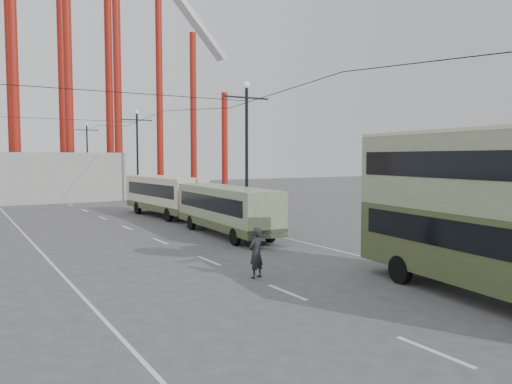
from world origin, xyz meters
TOP-DOWN VIEW (x-y plane):
  - ground at (0.00, 0.00)m, footprint 160.00×160.00m
  - road_markings at (-0.86, 19.70)m, footprint 12.52×120.00m
  - lamp_post_mid at (5.60, 18.00)m, footprint 3.20×0.44m
  - lamp_post_far at (5.60, 40.00)m, footprint 3.20×0.44m
  - lamp_post_distant at (5.60, 62.00)m, footprint 3.20×0.44m
  - roller_coaster at (-2.49, 56.89)m, footprint 52.95×5.00m
  - fairground_shed at (-6.00, 47.00)m, footprint 22.00×10.00m
  - double_decker_bus at (3.96, -0.09)m, footprint 3.81×10.37m
  - single_decker_green at (3.05, 16.00)m, footprint 2.86×10.08m
  - single_decker_cream at (3.34, 26.63)m, footprint 2.99×9.88m
  - pedestrian at (-0.84, 6.26)m, footprint 0.82×0.68m

SIDE VIEW (x-z plane):
  - ground at x=0.00m, z-range 0.00..0.00m
  - road_markings at x=-0.86m, z-range 0.00..0.01m
  - pedestrian at x=-0.84m, z-range 0.00..1.92m
  - single_decker_green at x=3.05m, z-range 0.18..3.00m
  - single_decker_cream at x=3.34m, z-range 0.19..3.23m
  - fairground_shed at x=-6.00m, z-range 0.00..5.00m
  - double_decker_bus at x=3.96m, z-range 0.33..5.77m
  - lamp_post_mid at x=5.60m, z-range 0.02..9.34m
  - lamp_post_far at x=5.60m, z-range 0.02..9.34m
  - lamp_post_distant at x=5.60m, z-range 0.02..9.34m
  - roller_coaster at x=-2.49m, z-range -4.82..50.66m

